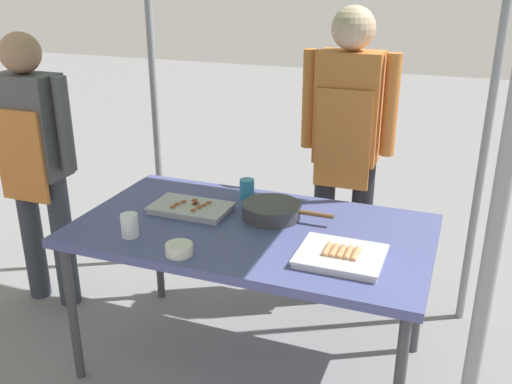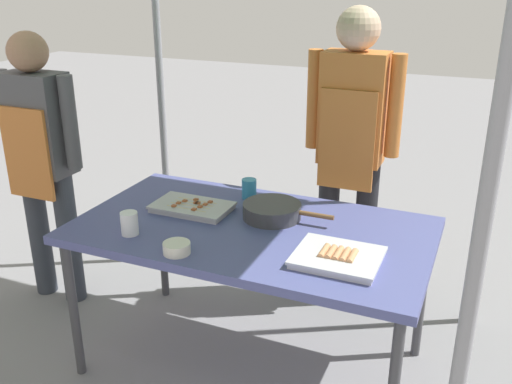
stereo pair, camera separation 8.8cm
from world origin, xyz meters
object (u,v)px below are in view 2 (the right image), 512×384
Objects in this scene: tray_grilled_sausages at (338,257)px; tray_meat_skewers at (192,207)px; stall_table at (252,237)px; cooking_wok at (273,210)px; customer_nearby at (41,150)px; condiment_bowl at (177,248)px; drink_cup_near_edge at (249,189)px; vendor_woman at (352,135)px; drink_cup_by_wok at (129,223)px.

tray_grilled_sausages is 0.82m from tray_meat_skewers.
tray_grilled_sausages is at bearing -20.78° from stall_table.
cooking_wok reaches higher than stall_table.
cooking_wok is 0.28× the size of customer_nearby.
condiment_bowl reaches higher than stall_table.
customer_nearby reaches higher than drink_cup_near_edge.
drink_cup_near_edge is 1.19m from customer_nearby.
vendor_woman reaches higher than drink_cup_near_edge.
condiment_bowl is 0.07× the size of vendor_woman.
condiment_bowl is at bearing -15.20° from drink_cup_by_wok.
drink_cup_by_wok is (-0.91, -0.11, 0.03)m from tray_grilled_sausages.
tray_meat_skewers is at bearing 170.30° from stall_table.
vendor_woman is at bearing 73.13° from stall_table.
cooking_wok is at bearing 143.16° from tray_grilled_sausages.
cooking_wok reaches higher than tray_meat_skewers.
drink_cup_near_edge is 0.06× the size of customer_nearby.
condiment_bowl is 0.29m from drink_cup_by_wok.
tray_meat_skewers is 0.36m from drink_cup_by_wok.
customer_nearby is (-1.14, 0.50, 0.14)m from condiment_bowl.
customer_nearby is (-1.37, 0.02, 0.12)m from cooking_wok.
tray_meat_skewers is 0.32m from drink_cup_near_edge.
drink_cup_near_edge reaches higher than tray_meat_skewers.
vendor_woman reaches higher than condiment_bowl.
condiment_bowl is at bearing -116.52° from stall_table.
tray_meat_skewers is 0.40m from cooking_wok.
vendor_woman is (-0.20, 0.97, 0.23)m from tray_grilled_sausages.
stall_table is at bearing 63.48° from condiment_bowl.
tray_grilled_sausages is (0.45, -0.17, 0.07)m from stall_table.
tray_meat_skewers is at bearing 70.35° from drink_cup_by_wok.
vendor_woman is 1.70m from customer_nearby.
tray_grilled_sausages is 0.92m from drink_cup_by_wok.
cooking_wok reaches higher than tray_grilled_sausages.
customer_nearby reaches higher than tray_meat_skewers.
vendor_woman is at bearing 101.79° from tray_grilled_sausages.
customer_nearby is (-1.77, 0.31, 0.14)m from tray_grilled_sausages.
drink_cup_near_edge is (-0.20, 0.19, 0.01)m from cooking_wok.
drink_cup_by_wok is (-0.12, -0.34, 0.03)m from tray_meat_skewers.
stall_table is 0.36m from drink_cup_near_edge.
tray_grilled_sausages is 0.22× the size of customer_nearby.
drink_cup_by_wok is (-0.46, -0.28, 0.10)m from stall_table.
tray_grilled_sausages is at bearing -16.16° from tray_meat_skewers.
tray_grilled_sausages is at bearing -10.01° from customer_nearby.
cooking_wok is at bearing 64.64° from condiment_bowl.
customer_nearby is at bearing 22.90° from vendor_woman.
drink_cup_by_wok is 0.97m from customer_nearby.
stall_table is 1.03× the size of customer_nearby.
stall_table is 0.16m from cooking_wok.
drink_cup_by_wok is at bearing -117.35° from drink_cup_near_edge.
vendor_woman reaches higher than stall_table.
customer_nearby reaches higher than stall_table.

